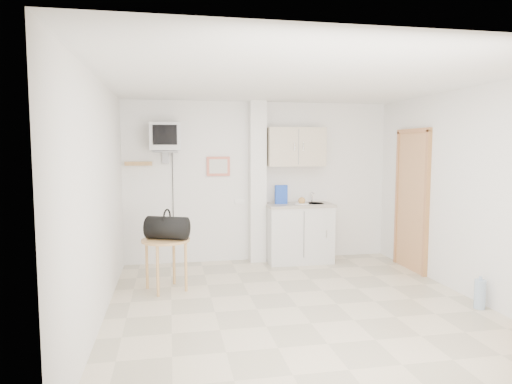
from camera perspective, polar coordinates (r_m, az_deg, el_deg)
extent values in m
plane|color=beige|center=(5.32, 5.22, -14.07)|extent=(4.50, 4.50, 0.00)
cube|color=white|center=(7.22, 0.40, 1.29)|extent=(4.20, 0.04, 2.50)
cube|color=white|center=(2.97, 17.48, -5.10)|extent=(4.20, 0.04, 2.50)
cube|color=white|center=(4.90, -18.99, -1.03)|extent=(0.04, 4.50, 2.50)
cube|color=white|center=(5.97, 25.08, -0.12)|extent=(0.04, 4.50, 2.50)
cube|color=white|center=(5.07, 5.47, 13.63)|extent=(4.20, 4.50, 0.04)
cube|color=white|center=(7.11, 0.17, 1.22)|extent=(0.25, 0.22, 2.50)
cube|color=#CA6652|center=(7.10, -4.74, 3.22)|extent=(0.36, 0.03, 0.30)
cube|color=silver|center=(7.08, -4.72, 3.22)|extent=(0.28, 0.01, 0.22)
cube|color=#B5854C|center=(7.06, -14.48, 3.46)|extent=(0.40, 0.05, 0.06)
cube|color=white|center=(7.19, -2.09, -1.13)|extent=(0.15, 0.02, 0.08)
cylinder|color=#B5854C|center=(7.01, -15.74, 3.33)|extent=(0.02, 0.08, 0.02)
cylinder|color=#B5854C|center=(7.00, -14.92, 3.35)|extent=(0.02, 0.08, 0.02)
cylinder|color=#B5854C|center=(6.99, -14.10, 3.37)|extent=(0.02, 0.08, 0.02)
cylinder|color=#B5854C|center=(6.99, -13.28, 3.39)|extent=(0.02, 0.08, 0.02)
cube|color=#A37035|center=(7.03, 18.88, -1.17)|extent=(0.04, 0.75, 2.00)
cube|color=olive|center=(7.03, 18.84, -1.17)|extent=(0.06, 0.87, 2.06)
cube|color=silver|center=(7.20, 5.37, -5.25)|extent=(1.00, 0.55, 0.88)
cube|color=#AFA596|center=(7.13, 5.41, -1.61)|extent=(1.03, 0.58, 0.04)
cylinder|color=#B7B7BA|center=(7.20, 7.32, -1.60)|extent=(0.30, 0.30, 0.05)
cylinder|color=#B7B7BA|center=(7.32, 6.99, -0.65)|extent=(0.02, 0.02, 0.16)
cylinder|color=#B7B7BA|center=(7.26, 7.14, -0.11)|extent=(0.02, 0.13, 0.02)
cube|color=beige|center=(7.18, 4.98, 5.64)|extent=(0.90, 0.32, 0.60)
cube|color=#1B41B1|center=(7.08, 3.16, -0.30)|extent=(0.19, 0.07, 0.29)
cylinder|color=white|center=(7.06, 5.74, -1.46)|extent=(0.22, 0.22, 0.01)
sphere|color=tan|center=(7.06, 5.74, -1.09)|extent=(0.11, 0.11, 0.11)
cube|color=slate|center=(6.91, -11.26, 4.98)|extent=(0.36, 0.32, 0.02)
cube|color=slate|center=(7.04, -11.24, 4.34)|extent=(0.10, 0.06, 0.20)
cube|color=#B0B1B3|center=(6.84, -11.30, 6.82)|extent=(0.44, 0.42, 0.40)
cube|color=black|center=(6.63, -11.32, 7.03)|extent=(0.34, 0.02, 0.28)
cylinder|color=black|center=(7.11, -10.32, -1.98)|extent=(0.01, 0.01, 1.73)
cylinder|color=#B5854C|center=(5.83, -11.22, -5.92)|extent=(0.60, 0.60, 0.03)
cylinder|color=#B5854C|center=(5.81, -8.76, -9.22)|extent=(0.04, 0.04, 0.62)
cylinder|color=#B5854C|center=(6.13, -10.21, -8.45)|extent=(0.04, 0.04, 0.62)
cylinder|color=#B5854C|center=(6.00, -13.48, -8.82)|extent=(0.04, 0.04, 0.62)
cylinder|color=#B5854C|center=(5.67, -12.19, -9.65)|extent=(0.04, 0.04, 0.62)
cylinder|color=black|center=(5.79, -11.04, -4.42)|extent=(0.58, 0.46, 0.28)
torus|color=black|center=(5.77, -11.07, -3.13)|extent=(0.10, 0.21, 0.22)
cylinder|color=#91ABC7|center=(5.77, 26.20, -11.39)|extent=(0.12, 0.12, 0.32)
cylinder|color=#91ABC7|center=(5.72, 26.28, -9.64)|extent=(0.04, 0.04, 0.04)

